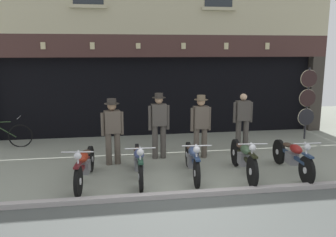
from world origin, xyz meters
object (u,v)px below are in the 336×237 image
object	(u,v)px
salesman_left	(112,128)
tyre_sign_pole	(307,99)
motorcycle_center	(192,159)
advert_board_near	(110,88)
motorcycle_center_left	(139,161)
motorcycle_left	(85,165)
shopkeeper_center	(159,122)
motorcycle_right	(292,156)
leaning_bicycle	(1,136)
salesman_right	(201,123)
assistant_far_right	(243,120)
advert_board_far	(81,89)
motorcycle_center_right	(244,157)

from	to	relation	value
salesman_left	tyre_sign_pole	size ratio (longest dim) A/B	0.73
motorcycle_center	salesman_left	world-z (taller)	salesman_left
motorcycle_center	advert_board_near	world-z (taller)	advert_board_near
salesman_left	tyre_sign_pole	xyz separation A→B (m)	(6.13, 1.64, 0.38)
motorcycle_center_left	motorcycle_left	bearing A→B (deg)	3.38
shopkeeper_center	tyre_sign_pole	xyz separation A→B (m)	(4.92, 1.32, 0.34)
motorcycle_right	leaning_bicycle	size ratio (longest dim) A/B	1.18
leaning_bicycle	salesman_right	bearing A→B (deg)	68.18
advert_board_near	salesman_right	bearing A→B (deg)	-50.96
motorcycle_right	assistant_far_right	xyz separation A→B (m)	(-0.49, 1.94, 0.50)
salesman_left	shopkeeper_center	xyz separation A→B (m)	(1.20, 0.33, 0.04)
shopkeeper_center	motorcycle_right	bearing A→B (deg)	147.36
motorcycle_center	tyre_sign_pole	bearing A→B (deg)	-142.26
salesman_right	advert_board_far	size ratio (longest dim) A/B	1.74
motorcycle_center_left	motorcycle_center_right	bearing A→B (deg)	178.29
motorcycle_center_left	advert_board_far	bearing A→B (deg)	-69.04
advert_board_near	motorcycle_right	bearing A→B (deg)	-46.79
motorcycle_center_right	advert_board_near	size ratio (longest dim) A/B	2.10
motorcycle_center_left	leaning_bicycle	world-z (taller)	leaning_bicycle
motorcycle_center_right	assistant_far_right	bearing A→B (deg)	-104.21
tyre_sign_pole	advert_board_near	bearing A→B (deg)	167.00
motorcycle_center	leaning_bicycle	world-z (taller)	leaning_bicycle
motorcycle_center_left	shopkeeper_center	bearing A→B (deg)	-112.42
motorcycle_left	tyre_sign_pole	world-z (taller)	tyre_sign_pole
salesman_left	salesman_right	bearing A→B (deg)	175.26
leaning_bicycle	tyre_sign_pole	bearing A→B (deg)	84.37
salesman_right	advert_board_far	xyz separation A→B (m)	(-3.26, 2.88, 0.66)
motorcycle_center	advert_board_near	bearing A→B (deg)	-61.82
advert_board_near	assistant_far_right	bearing A→B (deg)	-34.10
motorcycle_right	assistant_far_right	size ratio (longest dim) A/B	1.24
motorcycle_center	motorcycle_right	distance (m)	2.34
advert_board_far	leaning_bicycle	size ratio (longest dim) A/B	0.56
salesman_left	leaning_bicycle	world-z (taller)	salesman_left
shopkeeper_center	tyre_sign_pole	size ratio (longest dim) A/B	0.76
motorcycle_center	salesman_left	xyz separation A→B (m)	(-1.76, 1.16, 0.52)
motorcycle_left	shopkeeper_center	bearing A→B (deg)	-133.56
motorcycle_center	tyre_sign_pole	distance (m)	5.27
advert_board_far	leaning_bicycle	bearing A→B (deg)	-155.72
salesman_left	tyre_sign_pole	bearing A→B (deg)	-174.46
shopkeeper_center	salesman_right	world-z (taller)	shopkeeper_center
motorcycle_center	salesman_right	distance (m)	1.54
motorcycle_center_left	advert_board_far	xyz separation A→B (m)	(-1.52, 4.23, 1.18)
salesman_left	assistant_far_right	world-z (taller)	salesman_left
tyre_sign_pole	motorcycle_center	bearing A→B (deg)	-147.28
motorcycle_left	motorcycle_center_left	world-z (taller)	motorcycle_center_left
motorcycle_center	assistant_far_right	xyz separation A→B (m)	(1.84, 1.76, 0.50)
assistant_far_right	advert_board_far	size ratio (longest dim) A/B	1.71
salesman_left	advert_board_near	xyz separation A→B (m)	(-0.05, 3.07, 0.66)
motorcycle_center_right	shopkeeper_center	size ratio (longest dim) A/B	1.19
salesman_right	advert_board_near	bearing A→B (deg)	-56.18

